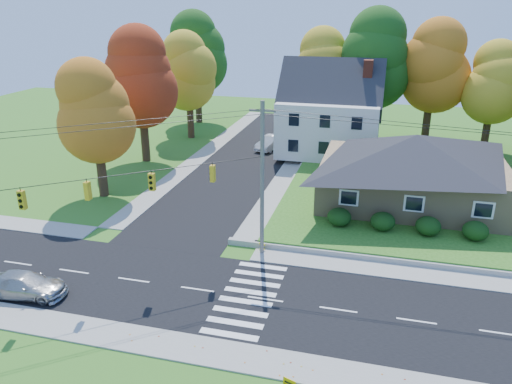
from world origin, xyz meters
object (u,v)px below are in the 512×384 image
ranch_house (413,168)px  fire_hydrant (262,245)px  white_car (271,143)px

ranch_house → fire_hydrant: 14.42m
white_car → fire_hydrant: bearing=-61.4°
ranch_house → fire_hydrant: ranch_house is taller
ranch_house → fire_hydrant: bearing=-132.8°
ranch_house → white_car: (-14.52, 13.32, -2.50)m
ranch_house → white_car: size_ratio=3.21×
white_car → fire_hydrant: white_car is taller
white_car → ranch_house: bearing=-25.7°
white_car → fire_hydrant: 24.20m
ranch_house → fire_hydrant: size_ratio=18.47×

